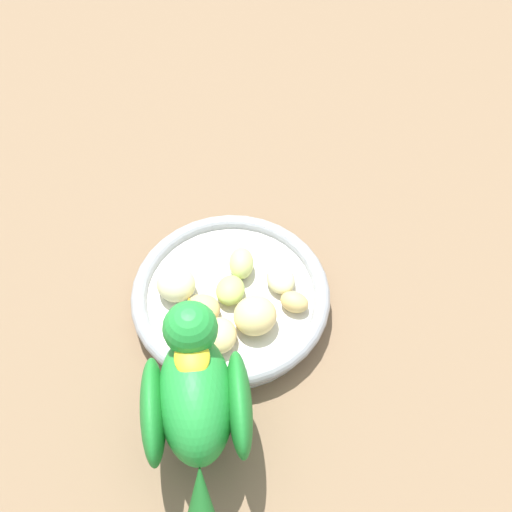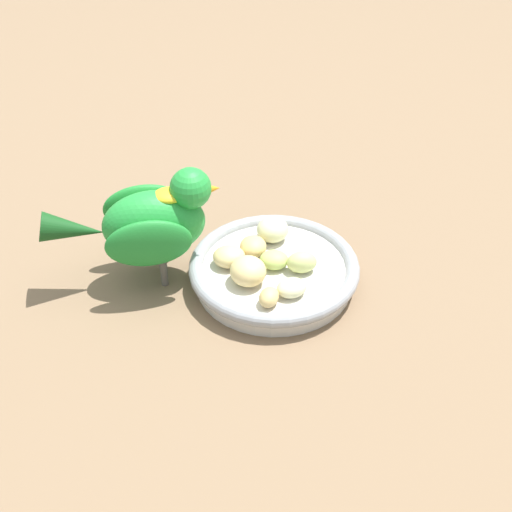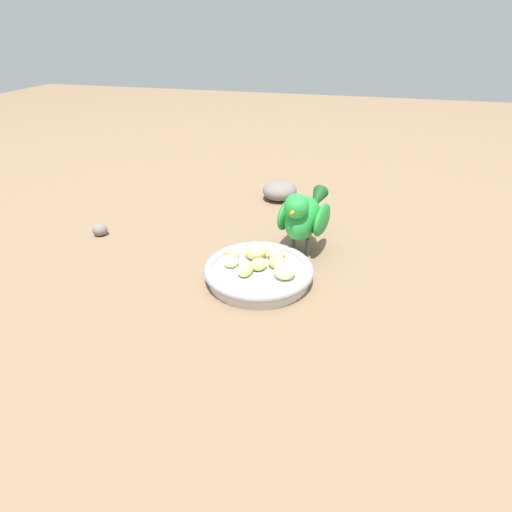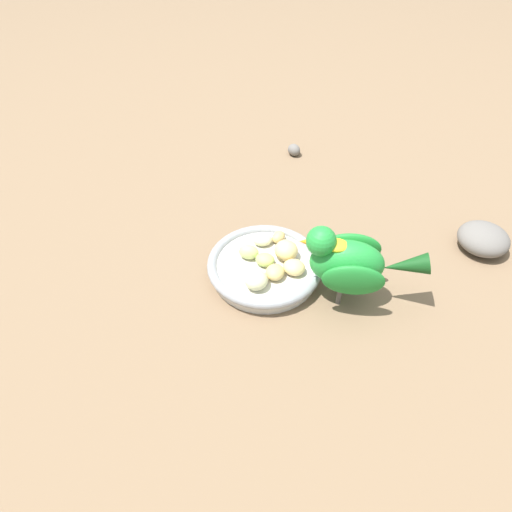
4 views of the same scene
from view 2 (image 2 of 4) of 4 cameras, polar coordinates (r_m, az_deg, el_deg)
The scene contains 11 objects.
ground_plane at distance 0.83m, azimuth -0.22°, elevation -1.10°, with size 4.00×4.00×0.00m, color #7A6047.
feeding_bowl at distance 0.80m, azimuth 1.42°, elevation -1.21°, with size 0.19×0.19×0.03m.
apple_piece_0 at distance 0.79m, azimuth -2.12°, elevation -0.05°, with size 0.04×0.03×0.02m, color #E5C67F.
apple_piece_1 at distance 0.78m, azimuth 3.60°, elevation -0.49°, with size 0.03×0.02×0.02m, color #C6D17A.
apple_piece_2 at distance 0.83m, azimuth 1.31°, elevation 2.08°, with size 0.04×0.04×0.03m, color beige.
apple_piece_3 at distance 0.80m, azimuth -0.07°, elevation 0.67°, with size 0.03×0.03×0.02m, color tan.
apple_piece_4 at distance 0.79m, azimuth 1.42°, elevation -0.30°, with size 0.03×0.03×0.02m, color #B2CC66.
apple_piece_5 at distance 0.75m, azimuth 2.80°, elevation -2.50°, with size 0.03×0.03×0.02m, color beige.
apple_piece_6 at distance 0.74m, azimuth 1.03°, elevation -3.23°, with size 0.03×0.02×0.02m, color tan.
apple_piece_7 at distance 0.76m, azimuth -0.63°, elevation -1.19°, with size 0.04×0.04×0.03m, color #E5C67F.
parrot at distance 0.78m, azimuth -8.26°, elevation 2.75°, with size 0.10×0.19×0.13m.
Camera 2 is at (-0.60, 0.21, 0.52)m, focal length 51.21 mm.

